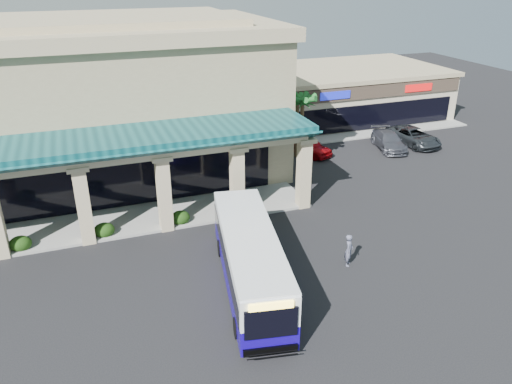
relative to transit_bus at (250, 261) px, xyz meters
name	(u,v)px	position (x,y,z in m)	size (l,w,h in m)	color
ground	(242,264)	(0.26, 2.11, -1.50)	(110.00, 110.00, 0.00)	black
main_building	(62,102)	(-7.74, 18.11, 4.17)	(30.80, 14.80, 11.35)	tan
arcade	(72,187)	(-7.74, 8.91, 1.35)	(30.00, 6.20, 5.70)	#0B3D42
strip_mall	(331,93)	(18.26, 26.11, 0.95)	(22.50, 12.50, 4.90)	beige
palm_0	(302,130)	(8.76, 13.11, 1.80)	(2.40, 2.40, 6.60)	#16531D
palm_1	(297,123)	(9.76, 16.11, 1.40)	(2.40, 2.40, 5.80)	#16531D
broadleaf_tree	(253,115)	(7.76, 21.11, 0.90)	(2.60, 2.60, 4.81)	black
transit_bus	(250,261)	(0.00, 0.00, 0.00)	(2.50, 10.74, 3.00)	#16059A
pedestrian	(349,250)	(5.55, 0.08, -0.60)	(0.65, 0.43, 1.79)	#54586E
car_silver	(309,146)	(10.94, 16.16, -0.77)	(1.73, 4.31, 1.47)	#A2080D
car_red	(389,141)	(18.04, 15.07, -0.78)	(2.01, 4.95, 1.44)	#43454F
car_gray	(413,136)	(20.70, 15.27, -0.75)	(2.49, 5.40, 1.50)	#262B30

